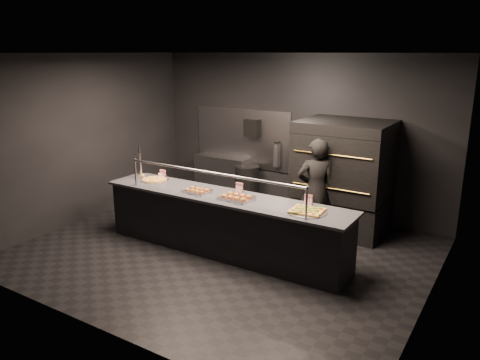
{
  "coord_description": "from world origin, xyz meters",
  "views": [
    {
      "loc": [
        3.8,
        -5.59,
        3.02
      ],
      "look_at": [
        0.18,
        0.2,
        1.14
      ],
      "focal_mm": 35.0,
      "sensor_mm": 36.0,
      "label": 1
    }
  ],
  "objects_px": {
    "service_counter": "(223,224)",
    "towel_dispenser": "(252,128)",
    "round_pizza": "(155,180)",
    "slider_tray_a": "(197,191)",
    "pizza_oven": "(343,176)",
    "worker": "(316,191)",
    "fire_extinguisher": "(277,155)",
    "slider_tray_b": "(237,197)",
    "prep_shelf": "(222,177)",
    "square_pizza": "(307,211)",
    "trash_bin": "(247,185)",
    "beer_tap": "(140,168)"
  },
  "relations": [
    {
      "from": "prep_shelf",
      "to": "round_pizza",
      "type": "xyz_separation_m",
      "value": [
        0.15,
        -2.24,
        0.49
      ]
    },
    {
      "from": "slider_tray_a",
      "to": "slider_tray_b",
      "type": "bearing_deg",
      "value": 1.94
    },
    {
      "from": "prep_shelf",
      "to": "fire_extinguisher",
      "type": "relative_size",
      "value": 2.38
    },
    {
      "from": "round_pizza",
      "to": "prep_shelf",
      "type": "bearing_deg",
      "value": 93.83
    },
    {
      "from": "prep_shelf",
      "to": "beer_tap",
      "type": "distance_m",
      "value": 2.33
    },
    {
      "from": "prep_shelf",
      "to": "square_pizza",
      "type": "xyz_separation_m",
      "value": [
        3.0,
        -2.35,
        0.49
      ]
    },
    {
      "from": "service_counter",
      "to": "pizza_oven",
      "type": "bearing_deg",
      "value": 57.73
    },
    {
      "from": "round_pizza",
      "to": "slider_tray_a",
      "type": "xyz_separation_m",
      "value": [
        1.02,
        -0.16,
        0.01
      ]
    },
    {
      "from": "towel_dispenser",
      "to": "beer_tap",
      "type": "height_order",
      "value": "towel_dispenser"
    },
    {
      "from": "fire_extinguisher",
      "to": "trash_bin",
      "type": "xyz_separation_m",
      "value": [
        -0.55,
        -0.2,
        -0.66
      ]
    },
    {
      "from": "worker",
      "to": "slider_tray_a",
      "type": "bearing_deg",
      "value": 6.21
    },
    {
      "from": "square_pizza",
      "to": "worker",
      "type": "bearing_deg",
      "value": 107.98
    },
    {
      "from": "service_counter",
      "to": "trash_bin",
      "type": "height_order",
      "value": "service_counter"
    },
    {
      "from": "towel_dispenser",
      "to": "square_pizza",
      "type": "height_order",
      "value": "towel_dispenser"
    },
    {
      "from": "pizza_oven",
      "to": "worker",
      "type": "distance_m",
      "value": 0.75
    },
    {
      "from": "service_counter",
      "to": "slider_tray_b",
      "type": "bearing_deg",
      "value": -11.0
    },
    {
      "from": "service_counter",
      "to": "round_pizza",
      "type": "xyz_separation_m",
      "value": [
        -1.45,
        0.08,
        0.47
      ]
    },
    {
      "from": "towel_dispenser",
      "to": "trash_bin",
      "type": "relative_size",
      "value": 0.43
    },
    {
      "from": "towel_dispenser",
      "to": "worker",
      "type": "distance_m",
      "value": 2.36
    },
    {
      "from": "worker",
      "to": "slider_tray_b",
      "type": "bearing_deg",
      "value": 24.44
    },
    {
      "from": "service_counter",
      "to": "square_pizza",
      "type": "xyz_separation_m",
      "value": [
        1.4,
        -0.03,
        0.47
      ]
    },
    {
      "from": "slider_tray_a",
      "to": "trash_bin",
      "type": "distance_m",
      "value": 2.38
    },
    {
      "from": "towel_dispenser",
      "to": "slider_tray_b",
      "type": "bearing_deg",
      "value": -64.27
    },
    {
      "from": "pizza_oven",
      "to": "slider_tray_b",
      "type": "height_order",
      "value": "pizza_oven"
    },
    {
      "from": "pizza_oven",
      "to": "trash_bin",
      "type": "bearing_deg",
      "value": 171.98
    },
    {
      "from": "prep_shelf",
      "to": "round_pizza",
      "type": "relative_size",
      "value": 2.53
    },
    {
      "from": "beer_tap",
      "to": "slider_tray_b",
      "type": "xyz_separation_m",
      "value": [
        2.05,
        -0.14,
        -0.14
      ]
    },
    {
      "from": "towel_dispenser",
      "to": "square_pizza",
      "type": "distance_m",
      "value": 3.4
    },
    {
      "from": "service_counter",
      "to": "towel_dispenser",
      "type": "distance_m",
      "value": 2.78
    },
    {
      "from": "service_counter",
      "to": "slider_tray_a",
      "type": "relative_size",
      "value": 8.88
    },
    {
      "from": "fire_extinguisher",
      "to": "square_pizza",
      "type": "xyz_separation_m",
      "value": [
        1.75,
        -2.43,
        -0.12
      ]
    },
    {
      "from": "towel_dispenser",
      "to": "square_pizza",
      "type": "relative_size",
      "value": 0.65
    },
    {
      "from": "service_counter",
      "to": "towel_dispenser",
      "type": "xyz_separation_m",
      "value": [
        -0.9,
        2.39,
        1.09
      ]
    },
    {
      "from": "beer_tap",
      "to": "round_pizza",
      "type": "bearing_deg",
      "value": -1.23
    },
    {
      "from": "service_counter",
      "to": "round_pizza",
      "type": "relative_size",
      "value": 8.64
    },
    {
      "from": "prep_shelf",
      "to": "square_pizza",
      "type": "relative_size",
      "value": 2.22
    },
    {
      "from": "square_pizza",
      "to": "worker",
      "type": "relative_size",
      "value": 0.32
    },
    {
      "from": "prep_shelf",
      "to": "fire_extinguisher",
      "type": "xyz_separation_m",
      "value": [
        1.25,
        0.08,
        0.61
      ]
    },
    {
      "from": "worker",
      "to": "towel_dispenser",
      "type": "bearing_deg",
      "value": -67.43
    },
    {
      "from": "fire_extinguisher",
      "to": "beer_tap",
      "type": "height_order",
      "value": "beer_tap"
    },
    {
      "from": "pizza_oven",
      "to": "fire_extinguisher",
      "type": "bearing_deg",
      "value": 162.11
    },
    {
      "from": "towel_dispenser",
      "to": "beer_tap",
      "type": "relative_size",
      "value": 0.58
    },
    {
      "from": "prep_shelf",
      "to": "worker",
      "type": "distance_m",
      "value": 2.87
    },
    {
      "from": "towel_dispenser",
      "to": "pizza_oven",
      "type": "bearing_deg",
      "value": -13.14
    },
    {
      "from": "pizza_oven",
      "to": "square_pizza",
      "type": "relative_size",
      "value": 3.54
    },
    {
      "from": "towel_dispenser",
      "to": "round_pizza",
      "type": "height_order",
      "value": "towel_dispenser"
    },
    {
      "from": "square_pizza",
      "to": "beer_tap",
      "type": "bearing_deg",
      "value": 177.78
    },
    {
      "from": "round_pizza",
      "to": "square_pizza",
      "type": "height_order",
      "value": "square_pizza"
    },
    {
      "from": "pizza_oven",
      "to": "fire_extinguisher",
      "type": "distance_m",
      "value": 1.63
    },
    {
      "from": "prep_shelf",
      "to": "square_pizza",
      "type": "distance_m",
      "value": 3.84
    }
  ]
}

